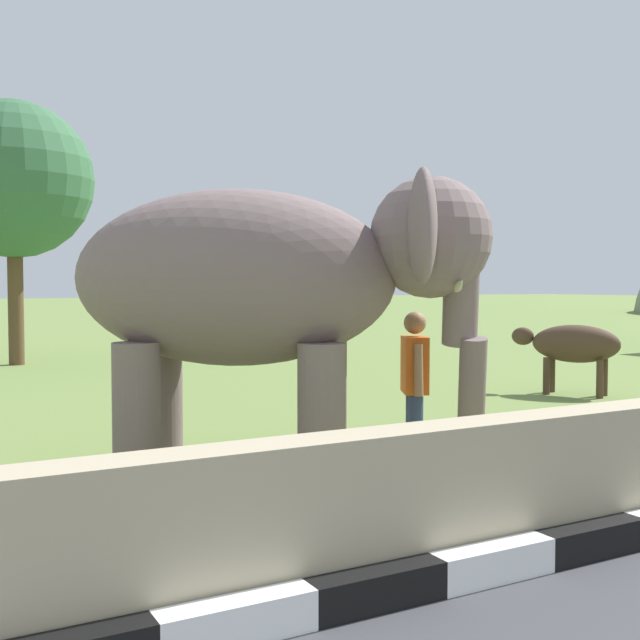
{
  "coord_description": "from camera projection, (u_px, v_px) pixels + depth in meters",
  "views": [
    {
      "loc": [
        -0.58,
        0.03,
        1.94
      ],
      "look_at": [
        2.92,
        6.38,
        1.6
      ],
      "focal_mm": 43.6,
      "sensor_mm": 36.0,
      "label": 1
    }
  ],
  "objects": [
    {
      "name": "elephant",
      "position": [
        273.0,
        283.0,
        7.46
      ],
      "size": [
        3.95,
        3.5,
        2.96
      ],
      "color": "slate",
      "rests_on": "ground_plane"
    },
    {
      "name": "barrier_parapet",
      "position": [
        364.0,
        511.0,
        4.9
      ],
      "size": [
        28.0,
        0.36,
        1.0
      ],
      "primitive_type": "cube",
      "color": "tan",
      "rests_on": "ground_plane"
    },
    {
      "name": "person_handler",
      "position": [
        415.0,
        383.0,
        7.96
      ],
      "size": [
        0.4,
        0.62,
        1.66
      ],
      "color": "navy",
      "rests_on": "ground_plane"
    },
    {
      "name": "cow_near",
      "position": [
        573.0,
        345.0,
        13.52
      ],
      "size": [
        1.31,
        1.84,
        1.23
      ],
      "color": "#473323",
      "rests_on": "ground_plane"
    },
    {
      "name": "tree_distant",
      "position": [
        14.0,
        180.0,
        18.4
      ],
      "size": [
        3.72,
        3.72,
        6.27
      ],
      "color": "brown",
      "rests_on": "ground_plane"
    }
  ]
}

